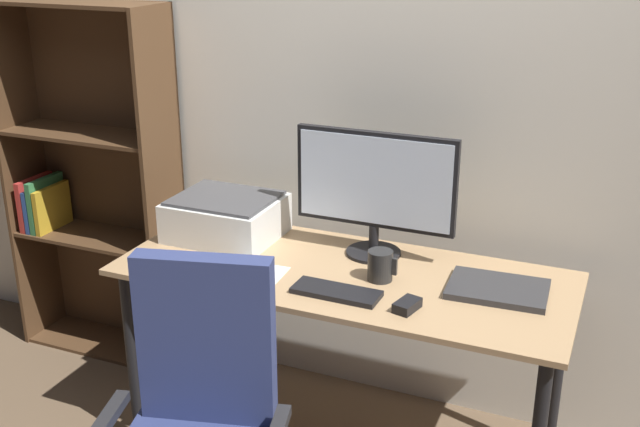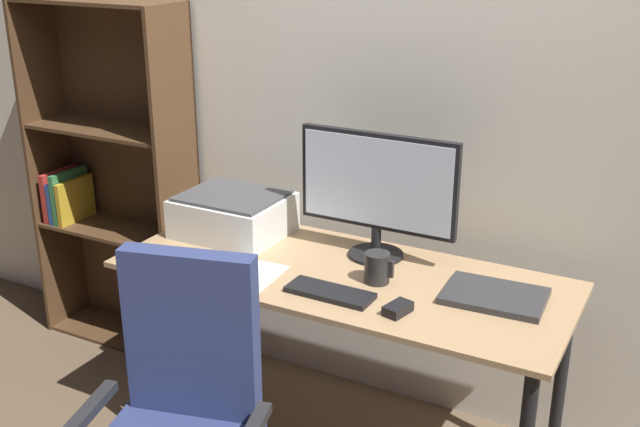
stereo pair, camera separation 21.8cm
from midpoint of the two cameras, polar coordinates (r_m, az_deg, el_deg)
back_wall at (r=2.94m, az=8.24°, el=9.25°), size 6.40×0.10×2.60m
desk at (r=2.71m, az=3.90°, el=-6.11°), size 1.58×0.65×0.74m
monitor at (r=2.71m, az=6.58°, el=1.91°), size 0.59×0.20×0.46m
keyboard at (r=2.51m, az=3.24°, el=-5.92°), size 0.29×0.11×0.02m
mouse at (r=2.41m, az=8.40°, el=-7.06°), size 0.08×0.11×0.03m
coffee_mug at (r=2.59m, az=6.69°, el=-4.06°), size 0.10×0.09×0.11m
laptop at (r=2.57m, az=15.24°, el=-5.97°), size 0.33×0.25×0.02m
printer at (r=2.98m, az=-4.39°, el=-0.07°), size 0.40×0.34×0.16m
paper_sheet at (r=2.63m, az=-3.36°, el=-4.83°), size 0.23×0.31×0.00m
bookshelf at (r=3.60m, az=-13.39°, el=2.41°), size 0.77×0.28×1.58m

